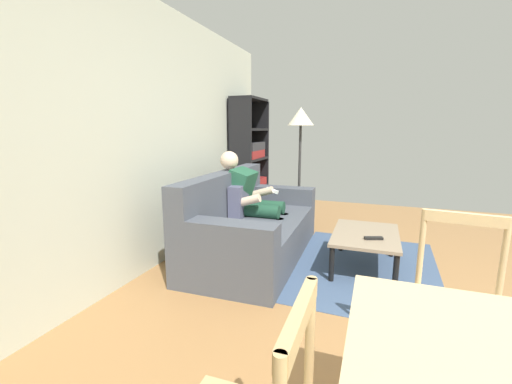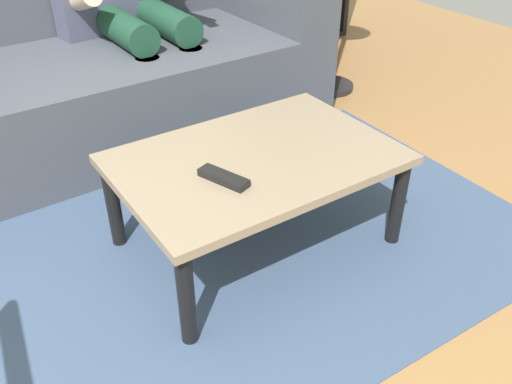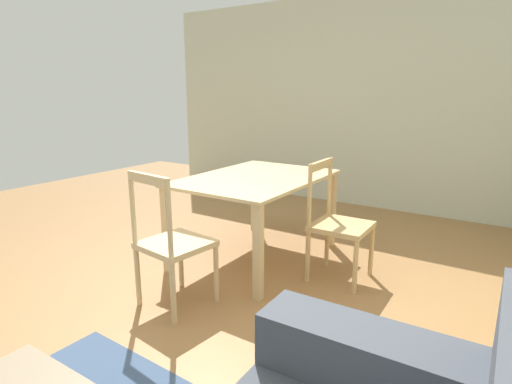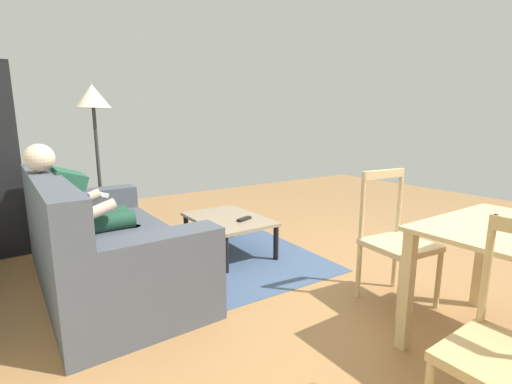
{
  "view_description": "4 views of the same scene",
  "coord_description": "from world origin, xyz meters",
  "px_view_note": "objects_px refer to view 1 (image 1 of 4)",
  "views": [
    {
      "loc": [
        -1.98,
        0.54,
        1.39
      ],
      "look_at": [
        1.3,
        1.74,
        0.72
      ],
      "focal_mm": 23.21,
      "sensor_mm": 36.0,
      "label": 1
    },
    {
      "loc": [
        0.5,
        -0.69,
        1.25
      ],
      "look_at": [
        1.36,
        0.59,
        0.22
      ],
      "focal_mm": 37.73,
      "sensor_mm": 36.0,
      "label": 2
    },
    {
      "loc": [
        1.71,
        2.0,
        1.45
      ],
      "look_at": [
        -1.2,
        0.1,
        0.6
      ],
      "focal_mm": 29.03,
      "sensor_mm": 36.0,
      "label": 3
    },
    {
      "loc": [
        -1.64,
        2.32,
        1.3
      ],
      "look_at": [
        0.05,
        1.16,
        0.9
      ],
      "focal_mm": 25.34,
      "sensor_mm": 36.0,
      "label": 4
    }
  ],
  "objects_px": {
    "dining_chair_facing_couch": "(457,314)",
    "person_lounging": "(250,199)",
    "coffee_table": "(365,238)",
    "floor_lamp": "(301,127)",
    "bookshelf": "(249,165)",
    "couch": "(250,227)",
    "tv_remote": "(374,238)"
  },
  "relations": [
    {
      "from": "bookshelf",
      "to": "couch",
      "type": "bearing_deg",
      "value": -158.27
    },
    {
      "from": "person_lounging",
      "to": "tv_remote",
      "type": "bearing_deg",
      "value": -102.48
    },
    {
      "from": "couch",
      "to": "floor_lamp",
      "type": "relative_size",
      "value": 1.22
    },
    {
      "from": "couch",
      "to": "dining_chair_facing_couch",
      "type": "xyz_separation_m",
      "value": [
        -1.47,
        -1.71,
        0.13
      ]
    },
    {
      "from": "dining_chair_facing_couch",
      "to": "floor_lamp",
      "type": "relative_size",
      "value": 0.57
    },
    {
      "from": "bookshelf",
      "to": "floor_lamp",
      "type": "xyz_separation_m",
      "value": [
        -0.33,
        -0.89,
        0.58
      ]
    },
    {
      "from": "couch",
      "to": "coffee_table",
      "type": "height_order",
      "value": "couch"
    },
    {
      "from": "person_lounging",
      "to": "dining_chair_facing_couch",
      "type": "bearing_deg",
      "value": -133.14
    },
    {
      "from": "coffee_table",
      "to": "floor_lamp",
      "type": "xyz_separation_m",
      "value": [
        1.15,
        0.94,
        1.09
      ]
    },
    {
      "from": "person_lounging",
      "to": "bookshelf",
      "type": "distance_m",
      "value": 1.48
    },
    {
      "from": "couch",
      "to": "person_lounging",
      "type": "distance_m",
      "value": 0.34
    },
    {
      "from": "person_lounging",
      "to": "floor_lamp",
      "type": "relative_size",
      "value": 0.68
    },
    {
      "from": "couch",
      "to": "person_lounging",
      "type": "bearing_deg",
      "value": 20.08
    },
    {
      "from": "dining_chair_facing_couch",
      "to": "person_lounging",
      "type": "bearing_deg",
      "value": 46.86
    },
    {
      "from": "dining_chair_facing_couch",
      "to": "floor_lamp",
      "type": "bearing_deg",
      "value": 28.13
    },
    {
      "from": "coffee_table",
      "to": "floor_lamp",
      "type": "relative_size",
      "value": 0.55
    },
    {
      "from": "couch",
      "to": "tv_remote",
      "type": "relative_size",
      "value": 11.98
    },
    {
      "from": "person_lounging",
      "to": "couch",
      "type": "bearing_deg",
      "value": -159.92
    },
    {
      "from": "coffee_table",
      "to": "floor_lamp",
      "type": "distance_m",
      "value": 1.84
    },
    {
      "from": "person_lounging",
      "to": "coffee_table",
      "type": "bearing_deg",
      "value": -95.84
    },
    {
      "from": "person_lounging",
      "to": "bookshelf",
      "type": "height_order",
      "value": "bookshelf"
    },
    {
      "from": "floor_lamp",
      "to": "coffee_table",
      "type": "bearing_deg",
      "value": -140.67
    },
    {
      "from": "coffee_table",
      "to": "tv_remote",
      "type": "height_order",
      "value": "tv_remote"
    },
    {
      "from": "couch",
      "to": "bookshelf",
      "type": "bearing_deg",
      "value": 21.73
    },
    {
      "from": "couch",
      "to": "floor_lamp",
      "type": "height_order",
      "value": "floor_lamp"
    },
    {
      "from": "coffee_table",
      "to": "bookshelf",
      "type": "bearing_deg",
      "value": 50.98
    },
    {
      "from": "dining_chair_facing_couch",
      "to": "floor_lamp",
      "type": "xyz_separation_m",
      "value": [
        2.69,
        1.44,
        0.96
      ]
    },
    {
      "from": "coffee_table",
      "to": "tv_remote",
      "type": "relative_size",
      "value": 5.39
    },
    {
      "from": "bookshelf",
      "to": "coffee_table",
      "type": "bearing_deg",
      "value": -129.02
    },
    {
      "from": "tv_remote",
      "to": "couch",
      "type": "bearing_deg",
      "value": 65.83
    },
    {
      "from": "couch",
      "to": "floor_lamp",
      "type": "distance_m",
      "value": 1.65
    },
    {
      "from": "tv_remote",
      "to": "floor_lamp",
      "type": "relative_size",
      "value": 0.1
    }
  ]
}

